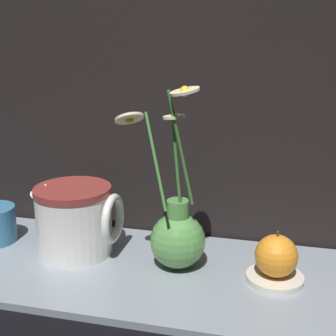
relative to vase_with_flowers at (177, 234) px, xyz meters
The scene contains 6 objects.
ground_plane 0.08m from the vase_with_flowers, 129.38° to the right, with size 6.00×6.00×0.00m, color black.
shelf 0.07m from the vase_with_flowers, 129.38° to the right, with size 0.85×0.30×0.01m.
vase_with_flowers is the anchor object (origin of this frame).
ceramic_pitcher 0.19m from the vase_with_flowers, behind, with size 0.16×0.14×0.14m.
saucer_plate 0.17m from the vase_with_flowers, ahead, with size 0.09×0.09×0.01m.
orange_fruit 0.16m from the vase_with_flowers, ahead, with size 0.07×0.07×0.08m.
Camera 1 is at (0.17, -0.68, 0.39)m, focal length 50.00 mm.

